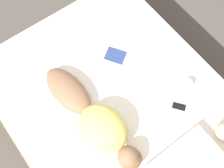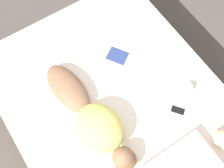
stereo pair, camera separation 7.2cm
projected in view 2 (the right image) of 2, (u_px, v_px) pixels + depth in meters
ground_plane at (113, 118)px, 3.29m from camera, size 12.00×12.00×0.00m
bed at (113, 109)px, 3.03m from camera, size 1.88×2.26×0.57m
person at (93, 119)px, 2.58m from camera, size 0.39×1.17×0.24m
open_magazine at (122, 47)px, 2.99m from camera, size 0.54×0.48×0.01m
coffee_mug at (187, 89)px, 2.76m from camera, size 0.12×0.08×0.08m
cell_phone at (178, 110)px, 2.71m from camera, size 0.15×0.16×0.01m
plush_toy at (224, 138)px, 2.52m from camera, size 0.15×0.17×0.21m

